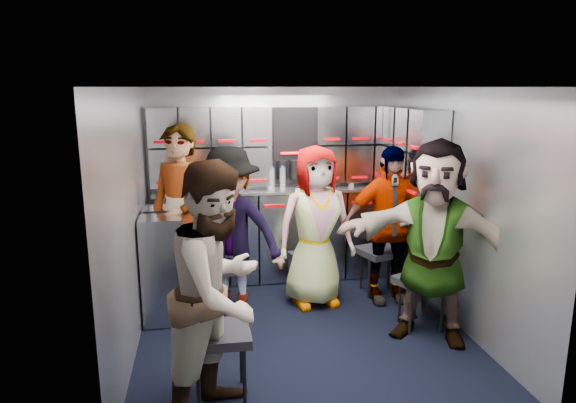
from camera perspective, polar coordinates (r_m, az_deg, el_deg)
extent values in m
plane|color=black|center=(4.67, 1.57, -14.11)|extent=(3.00, 3.00, 0.00)
cube|color=#989EA6|center=(5.75, -1.25, 2.07)|extent=(2.80, 0.04, 2.10)
cube|color=#989EA6|center=(4.27, -17.14, -2.22)|extent=(0.04, 3.00, 2.10)
cube|color=#989EA6|center=(4.77, 18.37, -0.77)|extent=(0.04, 3.00, 2.10)
cube|color=silver|center=(4.18, 1.74, 12.59)|extent=(2.80, 3.00, 0.02)
cube|color=#9BA1AB|center=(5.68, -0.92, -3.83)|extent=(2.68, 0.38, 0.99)
cube|color=#9BA1AB|center=(4.94, -13.47, -6.73)|extent=(0.38, 0.76, 0.99)
cube|color=silver|center=(5.55, -0.94, 1.32)|extent=(2.68, 0.42, 0.03)
cube|color=#9BA1AB|center=(5.54, -1.05, 6.27)|extent=(2.68, 0.28, 0.82)
cube|color=#9BA1AB|center=(5.26, 13.71, 5.57)|extent=(0.28, 1.00, 0.82)
cube|color=#9BA1AB|center=(5.37, 13.58, -5.10)|extent=(0.28, 1.20, 1.00)
cube|color=#B40007|center=(5.39, -0.61, -0.49)|extent=(2.60, 0.02, 0.03)
cube|color=black|center=(3.63, -7.60, -14.42)|extent=(0.42, 0.40, 0.07)
cylinder|color=black|center=(3.63, -9.96, -18.83)|extent=(0.03, 0.03, 0.44)
cylinder|color=black|center=(3.64, -4.86, -18.61)|extent=(0.03, 0.03, 0.44)
cylinder|color=black|center=(3.86, -9.95, -16.81)|extent=(0.03, 0.03, 0.44)
cylinder|color=black|center=(3.86, -5.20, -16.61)|extent=(0.03, 0.03, 0.44)
cube|color=black|center=(5.04, -6.51, -7.32)|extent=(0.39, 0.37, 0.06)
cylinder|color=black|center=(5.00, -7.90, -10.02)|extent=(0.02, 0.02, 0.37)
cylinder|color=black|center=(5.01, -4.87, -9.89)|extent=(0.02, 0.02, 0.37)
cylinder|color=black|center=(5.21, -7.98, -9.08)|extent=(0.02, 0.02, 0.37)
cylinder|color=black|center=(5.22, -5.08, -8.96)|extent=(0.02, 0.02, 0.37)
cube|color=black|center=(5.24, 2.59, -6.14)|extent=(0.46, 0.45, 0.06)
cylinder|color=black|center=(5.18, 1.32, -8.95)|extent=(0.02, 0.02, 0.40)
cylinder|color=black|center=(5.23, 4.36, -8.74)|extent=(0.02, 0.02, 0.40)
cylinder|color=black|center=(5.40, 0.83, -8.03)|extent=(0.02, 0.02, 0.40)
cylinder|color=black|center=(5.45, 3.75, -7.84)|extent=(0.02, 0.02, 0.40)
cube|color=black|center=(5.38, 10.19, -5.47)|extent=(0.50, 0.49, 0.06)
cylinder|color=black|center=(5.30, 9.02, -8.42)|extent=(0.03, 0.03, 0.43)
cylinder|color=black|center=(5.40, 12.07, -8.15)|extent=(0.03, 0.03, 0.43)
cylinder|color=black|center=(5.53, 8.17, -7.49)|extent=(0.03, 0.03, 0.43)
cylinder|color=black|center=(5.62, 11.11, -7.25)|extent=(0.03, 0.03, 0.43)
cube|color=black|center=(4.70, 14.66, -8.54)|extent=(0.51, 0.50, 0.06)
cylinder|color=black|center=(4.63, 13.46, -11.89)|extent=(0.02, 0.02, 0.42)
cylinder|color=black|center=(4.75, 16.76, -11.46)|extent=(0.02, 0.02, 0.42)
cylinder|color=black|center=(4.84, 12.30, -10.72)|extent=(0.02, 0.02, 0.42)
cylinder|color=black|center=(4.95, 15.48, -10.35)|extent=(0.02, 0.02, 0.42)
imported|color=black|center=(4.87, -11.73, -2.06)|extent=(0.78, 0.70, 1.78)
imported|color=black|center=(3.30, -7.68, -9.94)|extent=(0.99, 1.03, 1.68)
imported|color=black|center=(4.74, -6.51, -3.48)|extent=(1.17, 0.94, 1.59)
imported|color=black|center=(4.96, 3.07, -2.79)|extent=(0.82, 0.59, 1.57)
imported|color=black|center=(5.13, 11.01, -2.56)|extent=(0.91, 0.38, 1.56)
imported|color=black|center=(4.42, 15.91, -4.31)|extent=(1.60, 1.27, 1.70)
cylinder|color=white|center=(5.47, -1.88, 2.52)|extent=(0.07, 0.07, 0.23)
cylinder|color=white|center=(5.49, -0.60, 2.56)|extent=(0.06, 0.06, 0.23)
cylinder|color=white|center=(5.65, 7.07, 2.95)|extent=(0.06, 0.06, 0.27)
cylinder|color=beige|center=(5.43, -13.35, 1.44)|extent=(0.08, 0.08, 0.10)
cylinder|color=beige|center=(5.80, 11.46, 2.18)|extent=(0.07, 0.07, 0.09)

